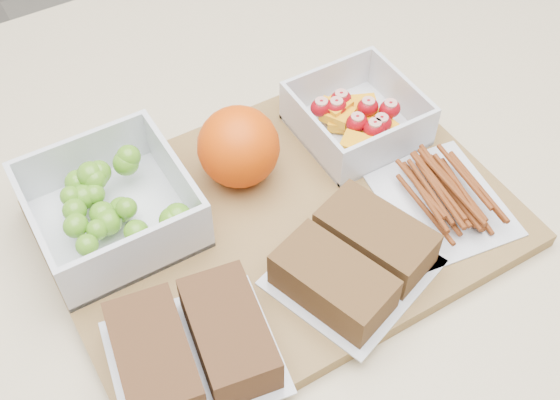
# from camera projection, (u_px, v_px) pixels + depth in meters

# --- Properties ---
(cutting_board) EXTENTS (0.42, 0.30, 0.02)m
(cutting_board) POSITION_uv_depth(u_px,v_px,m) (282.00, 223.00, 0.67)
(cutting_board) COLOR olive
(cutting_board) RESTS_ON counter
(grape_container) EXTENTS (0.14, 0.14, 0.06)m
(grape_container) POSITION_uv_depth(u_px,v_px,m) (111.00, 207.00, 0.64)
(grape_container) COLOR silver
(grape_container) RESTS_ON cutting_board
(fruit_container) EXTENTS (0.12, 0.12, 0.05)m
(fruit_container) POSITION_uv_depth(u_px,v_px,m) (356.00, 118.00, 0.73)
(fruit_container) COLOR silver
(fruit_container) RESTS_ON cutting_board
(orange) EXTENTS (0.08, 0.08, 0.08)m
(orange) POSITION_uv_depth(u_px,v_px,m) (239.00, 147.00, 0.67)
(orange) COLOR #EA4B05
(orange) RESTS_ON cutting_board
(sandwich_bag_left) EXTENTS (0.15, 0.14, 0.04)m
(sandwich_bag_left) POSITION_uv_depth(u_px,v_px,m) (192.00, 346.00, 0.56)
(sandwich_bag_left) COLOR silver
(sandwich_bag_left) RESTS_ON cutting_board
(sandwich_bag_center) EXTENTS (0.16, 0.15, 0.04)m
(sandwich_bag_center) POSITION_uv_depth(u_px,v_px,m) (354.00, 260.00, 0.61)
(sandwich_bag_center) COLOR silver
(sandwich_bag_center) RESTS_ON cutting_board
(pretzel_bag) EXTENTS (0.13, 0.15, 0.03)m
(pretzel_bag) POSITION_uv_depth(u_px,v_px,m) (443.00, 193.00, 0.67)
(pretzel_bag) COLOR silver
(pretzel_bag) RESTS_ON cutting_board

